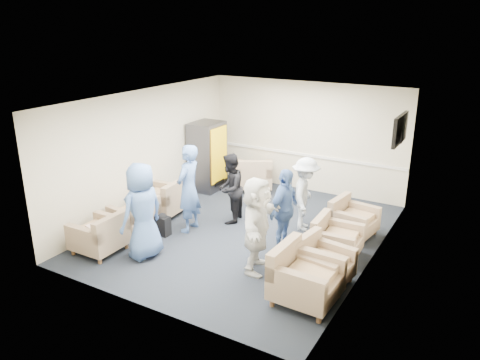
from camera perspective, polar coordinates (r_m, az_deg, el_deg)
The scene contains 25 objects.
floor at distance 9.50m, azimuth 0.65°, elevation -6.40°, with size 6.00×6.00×0.00m, color black.
ceiling at distance 8.70m, azimuth 0.71°, elevation 9.89°, with size 6.00×6.00×0.00m, color white.
back_wall at distance 11.62m, azimuth 8.01°, elevation 5.22°, with size 5.00×0.02×2.70m, color beige.
front_wall at distance 6.73m, azimuth -12.07°, elevation -5.31°, with size 5.00×0.02×2.70m, color beige.
left_wall at distance 10.42m, azimuth -11.40°, elevation 3.44°, with size 0.02×6.00×2.70m, color beige.
right_wall at distance 8.14m, azimuth 16.18°, elevation -1.33°, with size 0.02×6.00×2.70m, color beige.
chair_rail at distance 11.72m, azimuth 7.88°, elevation 3.07°, with size 4.98×0.04×0.06m, color silver.
tv at distance 9.66m, azimuth 18.93°, elevation 5.85°, with size 0.10×1.00×0.58m.
armchair_left_near at distance 8.96m, azimuth -16.58°, elevation -6.55°, with size 0.83×0.83×0.66m.
armchair_left_mid at distance 9.64m, azimuth -12.58°, elevation -4.47°, with size 0.87×0.87×0.62m.
armchair_left_far at distance 10.32m, azimuth -9.25°, elevation -2.50°, with size 0.91×0.91×0.68m.
armchair_right_near at distance 7.26m, azimuth 7.64°, elevation -11.86°, with size 0.96×0.96×0.74m.
armchair_right_midnear at distance 7.78m, azimuth 9.72°, elevation -10.10°, with size 0.92×0.92×0.65m.
armchair_right_midfar at distance 8.64m, azimuth 11.43°, elevation -7.21°, with size 0.82×0.82×0.63m.
armchair_right_far at distance 9.53m, azimuth 13.40°, elevation -4.78°, with size 0.89×0.89×0.63m.
armchair_corner at distance 11.71m, azimuth 1.69°, elevation 0.47°, with size 1.22×1.22×0.72m.
vending_machine at distance 11.66m, azimuth -3.98°, elevation 2.91°, with size 0.70×0.81×1.71m.
backpack at distance 9.43m, azimuth -9.39°, elevation -5.28°, with size 0.28×0.20×0.47m.
pillow at distance 8.90m, azimuth -16.72°, elevation -5.56°, with size 0.41×0.31×0.12m, color silver.
person_front_left at distance 8.42m, azimuth -11.81°, elevation -3.73°, with size 0.86×0.56×1.76m, color #4568A6.
person_mid_left at distance 9.34m, azimuth -6.30°, elevation -1.04°, with size 0.65×0.43×1.79m, color #4568A6.
person_back_left at distance 9.73m, azimuth -1.23°, elevation -1.04°, with size 0.72×0.56×1.49m, color black.
person_back_right at distance 9.46m, azimuth 7.96°, elevation -1.73°, with size 0.98×0.56×1.51m, color silver.
person_mid_right at distance 8.59m, azimuth 5.43°, elevation -3.67°, with size 0.91×0.38×1.56m, color #4568A6.
person_front_right at distance 7.82m, azimuth 2.08°, elevation -5.49°, with size 1.55×0.49×1.67m, color silver.
Camera 1 is at (4.22, -7.48, 4.06)m, focal length 35.00 mm.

